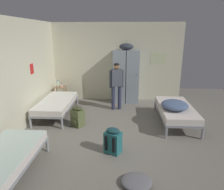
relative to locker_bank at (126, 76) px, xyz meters
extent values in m
plane|color=slate|center=(-0.35, -2.63, -0.97)|extent=(9.31, 9.31, 0.00)
cube|color=beige|center=(-0.35, 0.31, 0.41)|extent=(4.66, 0.06, 2.76)
cube|color=beige|center=(-2.66, -2.63, 0.41)|extent=(0.06, 5.82, 2.76)
cube|color=beige|center=(1.14, 0.28, 0.58)|extent=(0.55, 0.01, 0.40)
cube|color=red|center=(-2.62, -1.61, 0.48)|extent=(0.01, 0.20, 0.28)
cube|color=#8C99A3|center=(-0.23, 0.00, -0.04)|extent=(0.44, 0.52, 1.85)
cylinder|color=black|center=(-0.11, -0.27, 0.08)|extent=(0.02, 0.03, 0.02)
cube|color=#8C99A3|center=(0.23, 0.00, -0.04)|extent=(0.44, 0.52, 1.85)
cylinder|color=black|center=(0.35, -0.27, 0.08)|extent=(0.02, 0.03, 0.02)
ellipsoid|color=#333842|center=(0.00, 0.00, 0.99)|extent=(0.48, 0.36, 0.22)
cylinder|color=#99704C|center=(-2.50, -0.30, -0.69)|extent=(0.03, 0.03, 0.55)
cylinder|color=#99704C|center=(-2.15, -0.30, -0.69)|extent=(0.03, 0.03, 0.55)
cylinder|color=#99704C|center=(-2.50, -0.03, -0.69)|extent=(0.03, 0.03, 0.55)
cylinder|color=#99704C|center=(-2.15, -0.03, -0.69)|extent=(0.03, 0.03, 0.55)
cube|color=#99704C|center=(-2.33, -0.16, -0.78)|extent=(0.38, 0.30, 0.02)
cube|color=#99704C|center=(-2.33, -0.16, -0.41)|extent=(0.38, 0.30, 0.02)
cylinder|color=gray|center=(-2.50, -2.33, -0.83)|extent=(0.06, 0.06, 0.28)
cylinder|color=gray|center=(-1.66, -2.33, -0.83)|extent=(0.06, 0.06, 0.28)
cylinder|color=gray|center=(-2.50, -0.49, -0.83)|extent=(0.06, 0.06, 0.28)
cylinder|color=gray|center=(-1.66, -0.49, -0.83)|extent=(0.06, 0.06, 0.28)
cube|color=gray|center=(-2.08, -1.41, -0.66)|extent=(0.90, 1.90, 0.06)
cube|color=silver|center=(-2.08, -1.41, -0.56)|extent=(0.87, 1.84, 0.14)
cube|color=white|center=(-2.08, -1.41, -0.48)|extent=(0.86, 1.82, 0.01)
cylinder|color=gray|center=(1.79, -0.85, -0.83)|extent=(0.06, 0.06, 0.28)
cylinder|color=gray|center=(0.95, -0.85, -0.83)|extent=(0.06, 0.06, 0.28)
cylinder|color=gray|center=(1.79, -2.69, -0.83)|extent=(0.06, 0.06, 0.28)
cylinder|color=gray|center=(0.95, -2.69, -0.83)|extent=(0.06, 0.06, 0.28)
cube|color=gray|center=(1.37, -1.77, -0.66)|extent=(0.90, 1.90, 0.06)
cube|color=silver|center=(1.37, -1.77, -0.56)|extent=(0.87, 1.84, 0.14)
cube|color=silver|center=(1.37, -1.77, -0.48)|extent=(0.86, 1.82, 0.01)
cylinder|color=gray|center=(-2.50, -3.40, -0.83)|extent=(0.06, 0.06, 0.28)
cylinder|color=gray|center=(-1.66, -3.40, -0.83)|extent=(0.06, 0.06, 0.28)
cube|color=gray|center=(-2.08, -4.32, -0.66)|extent=(0.90, 1.90, 0.06)
cube|color=silver|center=(-2.08, -4.32, -0.56)|extent=(0.87, 1.84, 0.14)
cube|color=silver|center=(-2.08, -4.32, -0.48)|extent=(0.86, 1.82, 0.01)
ellipsoid|color=slate|center=(1.27, -1.97, -0.37)|extent=(0.69, 0.77, 0.21)
cylinder|color=#2D334C|center=(-0.20, -0.75, -0.58)|extent=(0.11, 0.11, 0.78)
cylinder|color=#2D334C|center=(-0.40, -0.81, -0.58)|extent=(0.11, 0.11, 0.78)
cube|color=#474C56|center=(-0.30, -0.78, 0.08)|extent=(0.36, 0.27, 0.54)
cylinder|color=#474C56|center=(-0.11, -0.72, 0.04)|extent=(0.08, 0.08, 0.55)
cylinder|color=#474C56|center=(-0.49, -0.83, 0.04)|extent=(0.08, 0.08, 0.55)
sphere|color=#936B4C|center=(-0.30, -0.78, 0.44)|extent=(0.19, 0.19, 0.19)
ellipsoid|color=black|center=(-0.30, -0.78, 0.49)|extent=(0.18, 0.18, 0.11)
cylinder|color=silver|center=(-2.41, -0.14, -0.31)|extent=(0.07, 0.07, 0.19)
cylinder|color=#2666B2|center=(-2.41, -0.14, -0.19)|extent=(0.04, 0.04, 0.04)
cylinder|color=beige|center=(-2.26, -0.20, -0.34)|extent=(0.06, 0.06, 0.12)
cylinder|color=black|center=(-2.26, -0.20, -0.26)|extent=(0.03, 0.03, 0.03)
cube|color=#566038|center=(-1.28, -2.12, -0.74)|extent=(0.40, 0.38, 0.46)
ellipsoid|color=#383D23|center=(-1.37, -2.24, -0.82)|extent=(0.24, 0.21, 0.20)
ellipsoid|color=#383D23|center=(-1.28, -2.12, -0.47)|extent=(0.36, 0.35, 0.10)
cube|color=black|center=(-1.27, -1.96, -0.72)|extent=(0.05, 0.05, 0.32)
cube|color=black|center=(-1.13, -2.07, -0.72)|extent=(0.05, 0.05, 0.32)
cube|color=#23666B|center=(-0.28, -3.36, -0.74)|extent=(0.39, 0.36, 0.46)
ellipsoid|color=#193D42|center=(-0.21, -3.22, -0.82)|extent=(0.25, 0.18, 0.20)
ellipsoid|color=#193D42|center=(-0.28, -3.36, -0.47)|extent=(0.35, 0.32, 0.10)
cube|color=black|center=(-0.26, -3.52, -0.72)|extent=(0.06, 0.04, 0.32)
cube|color=black|center=(-0.42, -3.44, -0.72)|extent=(0.06, 0.04, 0.32)
ellipsoid|color=slate|center=(0.16, -4.30, -0.91)|extent=(0.52, 0.48, 0.11)
camera|label=1|loc=(-0.08, -7.18, 1.44)|focal=33.25mm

